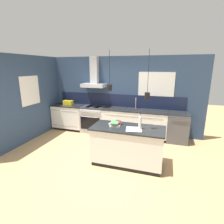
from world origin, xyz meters
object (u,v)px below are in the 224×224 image
at_px(dishwasher, 178,127).
at_px(bottle_on_island, 140,122).
at_px(yellow_toolbox, 68,103).
at_px(book_stack, 115,124).
at_px(red_supply_box, 116,123).
at_px(oven_range, 94,119).

height_order(dishwasher, bottle_on_island, bottle_on_island).
bearing_deg(dishwasher, yellow_toolbox, 180.00).
distance_m(bottle_on_island, book_stack, 0.60).
bearing_deg(book_stack, red_supply_box, 89.87).
bearing_deg(dishwasher, bottle_on_island, -117.41).
bearing_deg(bottle_on_island, book_stack, 176.15).
distance_m(oven_range, bottle_on_island, 2.65).
bearing_deg(dishwasher, red_supply_box, -132.09).
distance_m(dishwasher, red_supply_box, 2.29).
bearing_deg(book_stack, oven_range, 127.35).
bearing_deg(oven_range, dishwasher, 0.09).
relative_size(bottle_on_island, yellow_toolbox, 1.02).
xyz_separation_m(bottle_on_island, book_stack, (-0.59, 0.04, -0.10)).
relative_size(dishwasher, bottle_on_island, 2.62).
bearing_deg(book_stack, bottle_on_island, -3.85).
xyz_separation_m(dishwasher, bottle_on_island, (-0.91, -1.75, 0.60)).
distance_m(oven_range, red_supply_box, 2.16).
xyz_separation_m(dishwasher, book_stack, (-1.50, -1.71, 0.50)).
height_order(dishwasher, book_stack, book_stack).
xyz_separation_m(oven_range, dishwasher, (2.80, 0.00, 0.00)).
height_order(oven_range, bottle_on_island, bottle_on_island).
distance_m(dishwasher, yellow_toolbox, 3.83).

